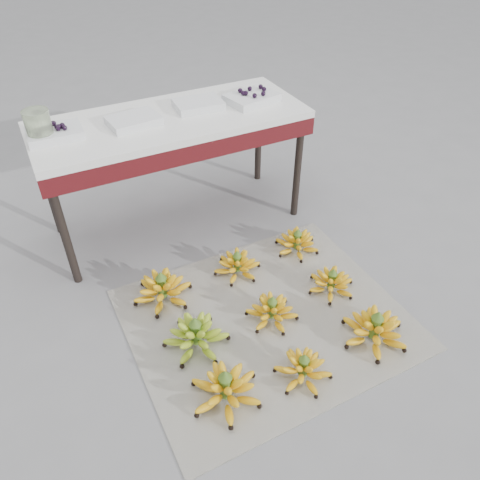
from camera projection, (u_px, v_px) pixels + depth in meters
name	position (u px, v px, depth m)	size (l,w,h in m)	color
ground	(270.00, 329.00, 2.17)	(60.00, 60.00, 0.00)	slate
newspaper_mat	(267.00, 319.00, 2.21)	(1.25, 1.05, 0.01)	silver
bunch_front_left	(226.00, 389.00, 1.85)	(0.32, 0.32, 0.18)	yellow
bunch_front_center	(303.00, 369.00, 1.93)	(0.30, 0.30, 0.14)	yellow
bunch_front_right	(375.00, 330.00, 2.08)	(0.38, 0.38, 0.18)	yellow
bunch_mid_left	(196.00, 336.00, 2.05)	(0.35, 0.35, 0.18)	#68A01B
bunch_mid_center	(272.00, 311.00, 2.18)	(0.26, 0.26, 0.15)	yellow
bunch_mid_right	(331.00, 283.00, 2.33)	(0.30, 0.30, 0.14)	yellow
bunch_back_left	(163.00, 289.00, 2.28)	(0.38, 0.38, 0.18)	yellow
bunch_back_center	(237.00, 265.00, 2.43)	(0.31, 0.31, 0.15)	yellow
bunch_back_right	(297.00, 243.00, 2.57)	(0.29, 0.29, 0.15)	yellow
vendor_table	(171.00, 130.00, 2.44)	(1.41, 0.56, 0.67)	black
tray_far_left	(55.00, 133.00, 2.19)	(0.25, 0.19, 0.06)	silver
tray_left	(134.00, 121.00, 2.31)	(0.26, 0.20, 0.04)	silver
tray_right	(198.00, 104.00, 2.46)	(0.26, 0.19, 0.04)	silver
tray_far_right	(252.00, 98.00, 2.52)	(0.30, 0.24, 0.07)	silver
glass_jar	(39.00, 126.00, 2.13)	(0.12, 0.12, 0.15)	beige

